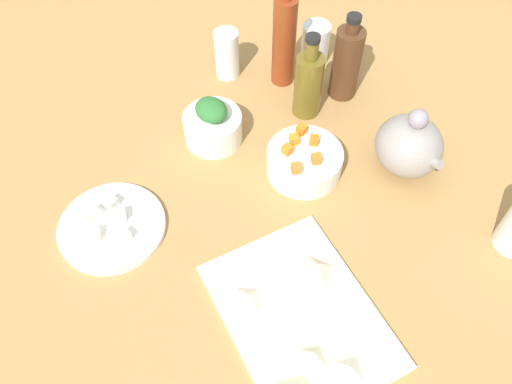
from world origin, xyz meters
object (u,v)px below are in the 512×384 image
bottle_1 (284,40)px  bowl_greens (213,128)px  plate_tofu (112,227)px  bottle_0 (308,83)px  bowl_carrots (304,162)px  drinking_glass_2 (315,43)px  bottle_2 (347,62)px  cutting_board (300,315)px  teapot (409,145)px  drinking_glass_1 (227,54)px

bottle_1 → bowl_greens: bearing=-69.7°
plate_tofu → bottle_0: size_ratio=1.00×
bowl_carrots → drinking_glass_2: drinking_glass_2 is taller
bottle_1 → bottle_2: (10.74, 9.50, -2.39)cm
cutting_board → bottle_0: bottle_0 is taller
bottle_1 → bottle_2: size_ratio=1.26×
plate_tofu → teapot: teapot is taller
bottle_2 → bottle_0: bearing=-86.2°
teapot → drinking_glass_2: size_ratio=1.61×
bottle_0 → drinking_glass_1: size_ratio=1.73×
teapot → bottle_2: bottle_2 is taller
bottle_0 → bottle_1: bottle_1 is taller
bowl_greens → drinking_glass_1: bearing=143.0°
plate_tofu → drinking_glass_1: 48.77cm
plate_tofu → bottle_1: bottle_1 is taller
teapot → bowl_greens: bearing=-131.5°
plate_tofu → drinking_glass_1: bearing=124.5°
bowl_carrots → bottle_2: size_ratio=0.74×
bowl_greens → cutting_board: bearing=-8.3°
cutting_board → bowl_greens: size_ratio=2.65×
bottle_1 → drinking_glass_2: bottle_1 is taller
bottle_0 → drinking_glass_1: bearing=-155.3°
cutting_board → drinking_glass_2: bearing=143.9°
cutting_board → bowl_greens: bowl_greens is taller
bowl_greens → bottle_1: bottle_1 is taller
plate_tofu → bottle_2: size_ratio=0.98×
cutting_board → bottle_1: size_ratio=1.26×
plate_tofu → drinking_glass_2: size_ratio=2.08×
teapot → plate_tofu: bearing=-105.4°
drinking_glass_1 → bottle_1: bearing=50.3°
teapot → drinking_glass_1: 46.70cm
bowl_greens → bowl_carrots: (17.26, 11.71, -0.43)cm
bowl_carrots → teapot: (9.33, 18.39, 3.52)cm
cutting_board → drinking_glass_1: size_ratio=2.79×
bottle_0 → bottle_2: size_ratio=0.98×
bottle_1 → drinking_glass_1: (-8.34, -10.05, -5.45)cm
bowl_greens → teapot: teapot is taller
bottle_0 → drinking_glass_2: 18.10cm
bottle_2 → cutting_board: bearing=-43.1°
bottle_0 → bowl_greens: bearing=-98.1°
plate_tofu → drinking_glass_1: drinking_glass_1 is taller
bowl_greens → bottle_2: bearing=85.8°
plate_tofu → drinking_glass_2: drinking_glass_2 is taller
bottle_1 → drinking_glass_1: bottle_1 is taller
drinking_glass_2 → teapot: bearing=-4.6°
bottle_0 → drinking_glass_1: 21.89cm
cutting_board → drinking_glass_2: 67.14cm
plate_tofu → bottle_0: 50.25cm
cutting_board → drinking_glass_2: drinking_glass_2 is taller
bowl_carrots → bottle_0: bottle_0 is taller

